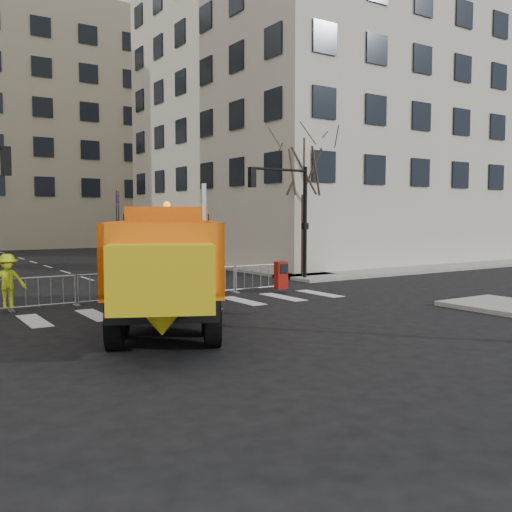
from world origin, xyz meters
TOP-DOWN VIEW (x-y plane):
  - ground at (0.00, 0.00)m, footprint 120.00×120.00m
  - sidewalk_back at (0.00, 8.50)m, footprint 64.00×5.00m
  - building_right at (20.00, 22.00)m, footprint 22.00×22.00m
  - traffic_light_right at (8.50, 9.50)m, footprint 0.18×0.18m
  - crowd_barriers at (-0.75, 7.60)m, footprint 12.60×0.60m
  - street_tree at (9.20, 10.50)m, footprint 3.00×3.00m
  - plow_truck at (-1.86, 2.44)m, footprint 6.98×10.61m
  - cop_a at (-0.33, 6.88)m, footprint 0.73×0.58m
  - cop_b at (-0.56, 7.00)m, footprint 0.93×0.77m
  - cop_c at (0.20, 7.00)m, footprint 1.13×0.87m
  - worker at (-5.07, 7.40)m, footprint 1.13×0.66m
  - newspaper_box at (5.02, 6.60)m, footprint 0.50×0.46m

SIDE VIEW (x-z plane):
  - ground at x=0.00m, z-range 0.00..0.00m
  - sidewalk_back at x=0.00m, z-range 0.00..0.15m
  - crowd_barriers at x=-0.75m, z-range 0.00..1.10m
  - newspaper_box at x=5.02m, z-range 0.15..1.25m
  - cop_b at x=-0.56m, z-range 0.00..1.75m
  - cop_a at x=-0.33m, z-range 0.00..1.76m
  - cop_c at x=0.20m, z-range 0.00..1.79m
  - worker at x=-5.07m, z-range 0.15..1.88m
  - plow_truck at x=-1.86m, z-range -0.23..3.82m
  - traffic_light_right at x=8.50m, z-range 0.00..5.40m
  - street_tree at x=9.20m, z-range 0.00..7.50m
  - building_right at x=20.00m, z-range 0.00..32.00m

